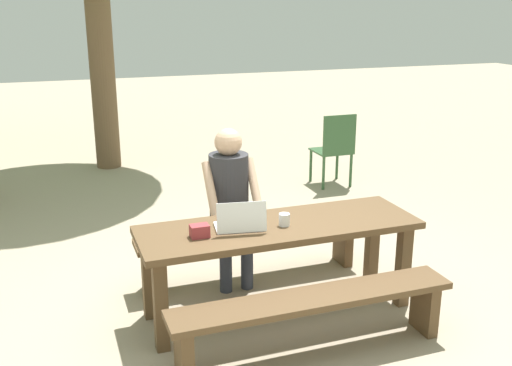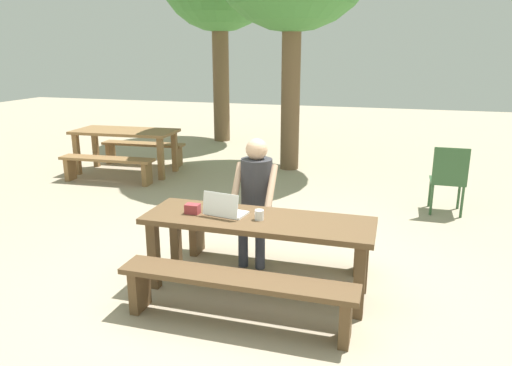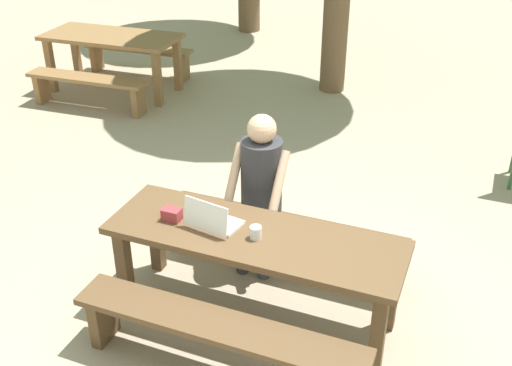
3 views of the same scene
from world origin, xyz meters
name	(u,v)px [view 3 (image 3 of 3)]	position (x,y,z in m)	size (l,w,h in m)	color
ground_plane	(255,313)	(0.00, 0.00, 0.00)	(30.00, 30.00, 0.00)	tan
picnic_table_front	(254,247)	(0.00, 0.00, 0.59)	(2.06, 0.66, 0.70)	brown
bench_near	(218,335)	(0.00, -0.62, 0.33)	(1.94, 0.30, 0.43)	brown
bench_far	(284,233)	(0.00, 0.62, 0.33)	(1.94, 0.30, 0.43)	brown
laptop	(212,220)	(-0.31, -0.02, 0.76)	(0.38, 0.30, 0.23)	white
small_pouch	(172,214)	(-0.61, -0.05, 0.75)	(0.13, 0.09, 0.09)	#993338
coffee_mug	(256,232)	(0.02, -0.04, 0.75)	(0.08, 0.08, 0.09)	white
person_seated	(260,182)	(-0.19, 0.59, 0.76)	(0.43, 0.42, 1.30)	#333847
picnic_table_mid	(112,44)	(-3.47, 3.52, 0.66)	(1.84, 0.90, 0.78)	olive
bench_mid_south	(88,85)	(-3.43, 2.85, 0.32)	(1.63, 0.39, 0.43)	olive
bench_mid_north	(138,54)	(-3.50, 4.19, 0.32)	(1.63, 0.39, 0.43)	olive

